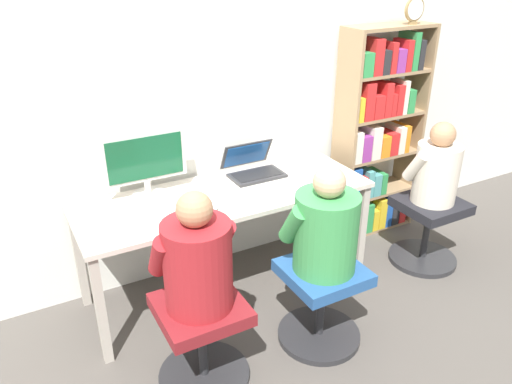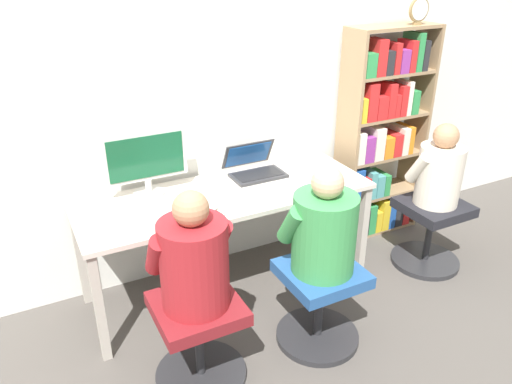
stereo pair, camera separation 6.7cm
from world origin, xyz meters
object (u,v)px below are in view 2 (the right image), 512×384
at_px(desk_clock, 419,10).
at_px(person_near_shelf, 440,171).
at_px(person_at_laptop, 324,229).
at_px(office_chair_right, 320,300).
at_px(bookshelf, 380,141).
at_px(keyboard, 163,214).
at_px(desktop_monitor, 146,162).
at_px(person_at_monitor, 194,259).
at_px(office_chair_left, 199,337).
at_px(laptop, 255,168).
at_px(office_chair_side, 430,230).

relative_size(desk_clock, person_near_shelf, 0.32).
bearing_deg(desk_clock, person_at_laptop, -147.18).
bearing_deg(person_near_shelf, desk_clock, 76.65).
xyz_separation_m(office_chair_right, person_at_laptop, (0.00, 0.00, 0.47)).
height_order(bookshelf, person_near_shelf, bookshelf).
xyz_separation_m(office_chair_right, desk_clock, (1.28, 0.83, 1.44)).
bearing_deg(person_at_laptop, keyboard, 140.37).
bearing_deg(desktop_monitor, office_chair_right, -52.74).
bearing_deg(person_at_monitor, keyboard, 87.68).
distance_m(keyboard, bookshelf, 1.84).
distance_m(office_chair_left, person_at_laptop, 0.86).
height_order(person_at_monitor, person_at_laptop, person_at_monitor).
relative_size(laptop, person_at_monitor, 0.58).
bearing_deg(person_at_monitor, office_chair_side, 8.14).
bearing_deg(keyboard, bookshelf, 9.14).
relative_size(laptop, office_chair_side, 0.72).
bearing_deg(desktop_monitor, bookshelf, -0.88).
height_order(desktop_monitor, person_at_monitor, desktop_monitor).
xyz_separation_m(person_at_monitor, bookshelf, (1.84, 0.84, 0.03)).
bearing_deg(office_chair_side, desk_clock, 76.75).
bearing_deg(laptop, office_chair_side, -26.84).
distance_m(laptop, office_chair_left, 1.23).
relative_size(person_at_laptop, person_near_shelf, 1.06).
relative_size(office_chair_left, office_chair_right, 1.00).
bearing_deg(desktop_monitor, keyboard, -92.45).
xyz_separation_m(desk_clock, person_near_shelf, (-0.12, -0.51, -0.98)).
bearing_deg(office_chair_left, laptop, 47.95).
bearing_deg(bookshelf, keyboard, -170.86).
bearing_deg(person_at_laptop, office_chair_right, -90.00).
bearing_deg(office_chair_right, keyboard, 140.15).
relative_size(desktop_monitor, office_chair_side, 1.03).
relative_size(keyboard, office_chair_side, 0.81).
bearing_deg(desk_clock, person_at_monitor, -158.52).
bearing_deg(desktop_monitor, office_chair_left, -92.35).
distance_m(keyboard, desk_clock, 2.23).
relative_size(keyboard, office_chair_right, 0.81).
height_order(keyboard, office_chair_left, keyboard).
height_order(keyboard, office_chair_side, keyboard).
bearing_deg(person_at_monitor, person_at_laptop, -2.82).
bearing_deg(laptop, office_chair_right, -92.21).
distance_m(office_chair_right, desk_clock, 2.09).
distance_m(office_chair_right, office_chair_side, 1.20).
height_order(keyboard, person_at_monitor, person_at_monitor).
bearing_deg(desktop_monitor, person_at_laptop, -52.60).
bearing_deg(bookshelf, office_chair_side, -85.53).
xyz_separation_m(bookshelf, office_chair_side, (0.04, -0.57, -0.50)).
height_order(person_at_monitor, desk_clock, desk_clock).
bearing_deg(keyboard, person_near_shelf, -8.36).
height_order(office_chair_right, person_at_laptop, person_at_laptop).
xyz_separation_m(desktop_monitor, office_chair_left, (-0.04, -0.87, -0.65)).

